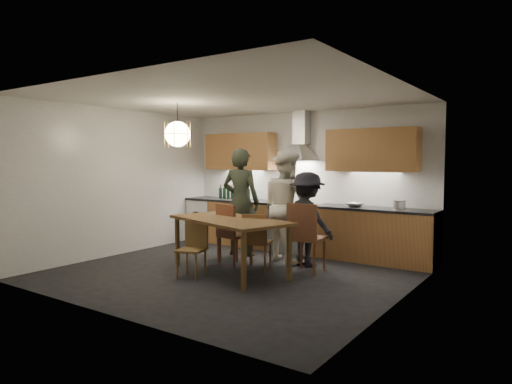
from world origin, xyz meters
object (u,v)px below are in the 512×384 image
Objects in this scene: chair_back_left at (231,231)px; dining_table at (230,225)px; person_mid at (287,206)px; person_left at (241,202)px; person_right at (307,219)px; mixing_bowl at (355,205)px; stock_pot at (399,205)px; chair_front at (194,244)px; wine_bottles at (234,192)px.

dining_table is at bearing 137.89° from chair_back_left.
person_mid is at bearing 94.11° from dining_table.
person_right is (1.37, -0.08, -0.20)m from person_left.
stock_pot is at bearing 4.12° from mixing_bowl.
dining_table is at bearing 70.33° from person_right.
person_left is at bearing -51.13° from chair_back_left.
stock_pot reaches higher than chair_front.
chair_front is 0.44× the size of person_mid.
chair_back_left is 5.09× the size of stock_pot.
mixing_bowl is 2.61m from wine_bottles.
person_right is 1.00m from mixing_bowl.
wine_bottles reaches higher than chair_front.
chair_front is (-0.33, -0.43, -0.26)m from dining_table.
mixing_bowl is 0.37× the size of wine_bottles.
person_right is at bearing -23.35° from wine_bottles.
person_left is 1.17m from wine_bottles.
person_mid is (0.28, 1.19, 0.21)m from dining_table.
person_mid is 1.82m from stock_pot.
chair_front is at bearing -132.73° from stock_pot.
person_left is 1.39m from person_right.
chair_back_left is at bearing 142.19° from dining_table.
person_mid reaches higher than mixing_bowl.
dining_table reaches higher than chair_front.
person_right is 7.69× the size of stock_pot.
chair_front is 1.04× the size of wine_bottles.
person_left is at bearing 26.48° from person_mid.
person_mid reaches higher than person_right.
person_right reaches higher than chair_back_left.
stock_pot reaches higher than chair_back_left.
dining_table is 2.48m from wine_bottles.
stock_pot is at bearing -130.15° from person_mid.
person_right is at bearing 39.92° from chair_front.
mixing_bowl is at bearing 43.01° from chair_front.
chair_back_left is 0.66× the size of person_right.
chair_front is 3.34m from stock_pot.
person_left is 9.71× the size of stock_pot.
wine_bottles reaches higher than mixing_bowl.
wine_bottles is (-1.71, 0.80, 0.11)m from person_mid.
dining_table is 1.13× the size of person_left.
person_mid reaches higher than chair_back_left.
stock_pot is (2.54, 0.85, 0.02)m from person_left.
chair_back_left is 2.06m from wine_bottles.
person_left reaches higher than mixing_bowl.
person_left is at bearing 136.28° from dining_table.
person_right is (0.99, 0.69, 0.18)m from chair_back_left.
chair_back_left is at bearing 49.74° from person_right.
person_mid is 0.50m from person_right.
chair_back_left is 1.28× the size of wine_bottles.
dining_table is 2.77m from stock_pot.
chair_back_left is at bearing -132.43° from mixing_bowl.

